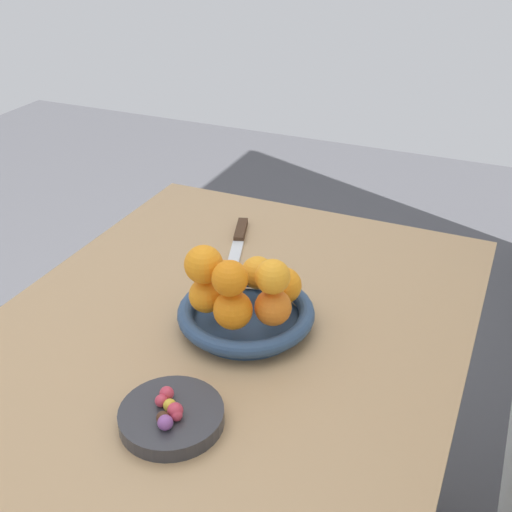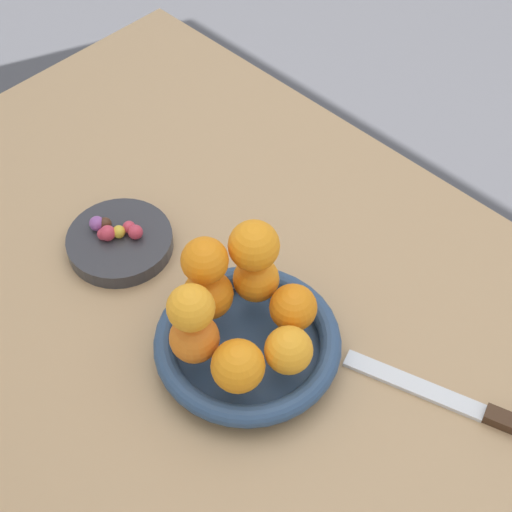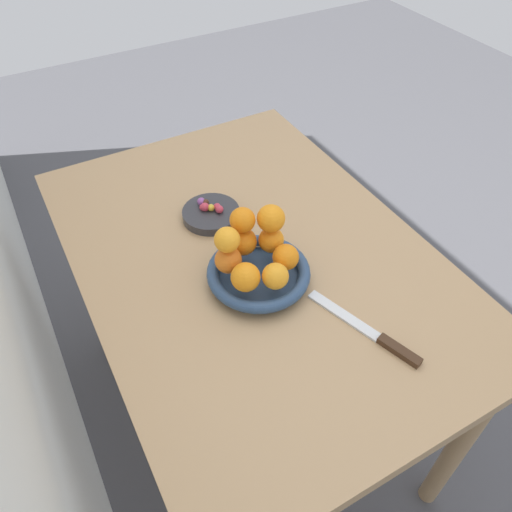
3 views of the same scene
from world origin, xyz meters
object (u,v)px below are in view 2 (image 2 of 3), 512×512
at_px(orange_4, 256,279).
at_px(candy_dish, 120,242).
at_px(fruit_bowl, 248,344).
at_px(orange_3, 293,308).
at_px(dining_table, 220,339).
at_px(orange_2, 289,350).
at_px(candy_ball_4, 119,232).
at_px(candy_ball_1, 129,227).
at_px(candy_ball_3, 105,224).
at_px(candy_ball_0, 103,234).
at_px(knife, 471,407).
at_px(orange_5, 208,294).
at_px(orange_8, 205,261).
at_px(candy_ball_2, 135,232).
at_px(orange_0, 194,338).
at_px(candy_ball_6, 97,224).
at_px(orange_6, 191,308).
at_px(candy_ball_5, 108,233).
at_px(orange_7, 254,246).

bearing_deg(orange_4, candy_dish, 14.10).
distance_m(fruit_bowl, orange_4, 0.08).
bearing_deg(orange_3, dining_table, 11.39).
distance_m(fruit_bowl, orange_2, 0.08).
distance_m(candy_dish, orange_2, 0.31).
bearing_deg(candy_dish, candy_ball_4, -89.78).
height_order(orange_3, orange_4, same).
bearing_deg(candy_ball_1, candy_ball_3, 34.79).
relative_size(candy_ball_0, knife, 0.06).
bearing_deg(knife, candy_ball_3, 14.39).
height_order(dining_table, orange_5, orange_5).
bearing_deg(candy_ball_1, candy_ball_0, 64.80).
xyz_separation_m(orange_8, candy_ball_0, (0.19, 0.01, -0.10)).
bearing_deg(knife, candy_ball_2, 13.46).
bearing_deg(orange_4, candy_ball_3, 13.29).
xyz_separation_m(orange_3, candy_ball_0, (0.28, 0.07, -0.04)).
bearing_deg(candy_ball_1, orange_3, -172.29).
distance_m(orange_2, candy_ball_3, 0.33).
bearing_deg(orange_8, candy_ball_4, -1.55).
height_order(orange_0, orange_4, orange_0).
relative_size(orange_4, orange_8, 1.03).
height_order(orange_4, orange_8, orange_8).
distance_m(fruit_bowl, candy_ball_6, 0.27).
bearing_deg(candy_dish, orange_2, -178.95).
bearing_deg(orange_0, orange_6, -23.11).
height_order(orange_6, candy_ball_6, orange_6).
bearing_deg(orange_2, orange_8, 4.22).
xyz_separation_m(candy_dish, orange_0, (-0.22, 0.06, 0.06)).
bearing_deg(candy_ball_5, candy_ball_0, 42.71).
distance_m(orange_6, candy_ball_2, 0.23).
bearing_deg(candy_ball_2, candy_ball_1, -1.59).
bearing_deg(fruit_bowl, orange_2, -174.67).
relative_size(candy_dish, candy_ball_0, 8.72).
xyz_separation_m(orange_7, orange_8, (0.02, 0.06, 0.00)).
bearing_deg(orange_3, knife, -160.69).
height_order(orange_2, candy_ball_3, orange_2).
height_order(orange_5, candy_ball_2, orange_5).
bearing_deg(dining_table, candy_ball_5, 14.11).
distance_m(orange_7, candy_ball_4, 0.23).
bearing_deg(candy_ball_6, orange_2, -177.23).
bearing_deg(fruit_bowl, orange_7, -52.11).
bearing_deg(candy_ball_0, candy_ball_4, -125.17).
xyz_separation_m(orange_0, candy_ball_0, (0.23, -0.04, -0.04)).
bearing_deg(candy_ball_6, candy_ball_0, 165.24).
relative_size(candy_ball_4, candy_ball_6, 0.87).
height_order(candy_ball_2, candy_ball_3, candy_ball_2).
relative_size(orange_6, orange_7, 0.89).
bearing_deg(candy_ball_5, candy_dish, -122.78).
distance_m(orange_0, candy_ball_6, 0.25).
height_order(candy_dish, orange_0, orange_0).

